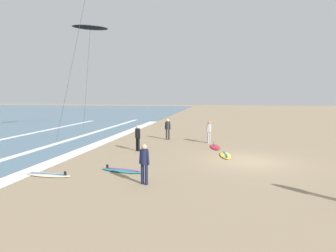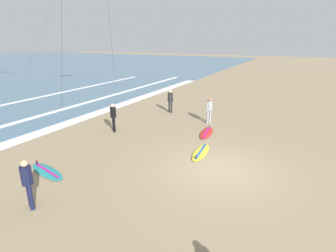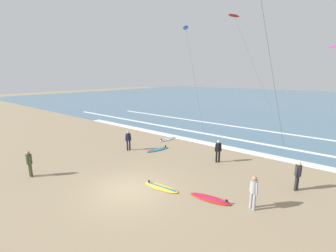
{
  "view_description": "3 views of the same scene",
  "coord_description": "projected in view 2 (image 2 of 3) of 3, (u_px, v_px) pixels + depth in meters",
  "views": [
    {
      "loc": [
        -16.62,
        1.36,
        3.56
      ],
      "look_at": [
        -0.07,
        4.32,
        1.79
      ],
      "focal_mm": 33.16,
      "sensor_mm": 36.0,
      "label": 1
    },
    {
      "loc": [
        -9.41,
        -2.51,
        4.91
      ],
      "look_at": [
        0.66,
        2.61,
        1.23
      ],
      "focal_mm": 28.47,
      "sensor_mm": 36.0,
      "label": 2
    },
    {
      "loc": [
        8.55,
        -7.28,
        5.95
      ],
      "look_at": [
        -0.79,
        4.19,
        2.65
      ],
      "focal_mm": 24.24,
      "sensor_mm": 36.0,
      "label": 3
    }
  ],
  "objects": [
    {
      "name": "surfer_left_far",
      "position": [
        27.0,
        180.0,
        7.86
      ],
      "size": [
        0.32,
        0.5,
        1.6
      ],
      "color": "#141938",
      "rests_on": "ground"
    },
    {
      "name": "surfer_foreground_main",
      "position": [
        113.0,
        115.0,
        14.61
      ],
      "size": [
        0.4,
        0.44,
        1.6
      ],
      "color": "black",
      "rests_on": "ground"
    },
    {
      "name": "surfer_background_far",
      "position": [
        209.0,
        108.0,
        16.09
      ],
      "size": [
        0.49,
        0.33,
        1.6
      ],
      "color": "gray",
      "rests_on": "ground"
    },
    {
      "name": "surfboard_right_spare",
      "position": [
        47.0,
        171.0,
        10.31
      ],
      "size": [
        1.07,
        2.18,
        0.25
      ],
      "color": "teal",
      "rests_on": "ground"
    },
    {
      "name": "wave_foam_shoreline",
      "position": [
        68.0,
        123.0,
        16.33
      ],
      "size": [
        39.86,
        1.01,
        0.01
      ],
      "primitive_type": "cube",
      "color": "white",
      "rests_on": "ocean_surface"
    },
    {
      "name": "surfer_left_near",
      "position": [
        170.0,
        99.0,
        18.5
      ],
      "size": [
        0.32,
        0.52,
        1.6
      ],
      "color": "#232328",
      "rests_on": "ground"
    },
    {
      "name": "surfboard_left_pile",
      "position": [
        206.0,
        133.0,
        14.57
      ],
      "size": [
        2.16,
        0.9,
        0.25
      ],
      "color": "red",
      "rests_on": "ground"
    },
    {
      "name": "ground_plane",
      "position": [
        219.0,
        169.0,
        10.58
      ],
      "size": [
        160.0,
        160.0,
        0.0
      ],
      "primitive_type": "plane",
      "color": "#937F60"
    },
    {
      "name": "surfboard_near_water",
      "position": [
        201.0,
        152.0,
        12.07
      ],
      "size": [
        2.15,
        0.81,
        0.25
      ],
      "color": "yellow",
      "rests_on": "ground"
    }
  ]
}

